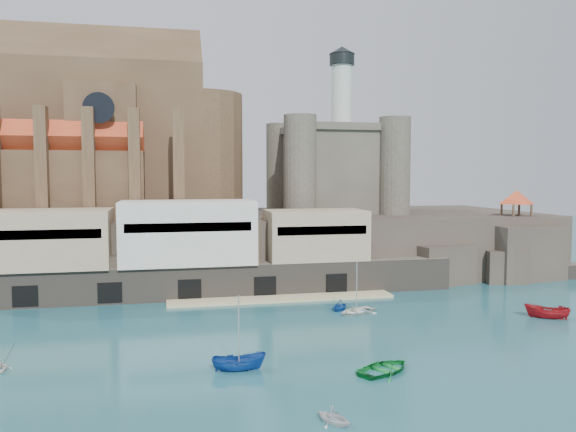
# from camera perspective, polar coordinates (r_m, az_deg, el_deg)

# --- Properties ---
(ground) EXTENTS (300.00, 300.00, 0.00)m
(ground) POSITION_cam_1_polar(r_m,az_deg,el_deg) (57.82, 1.03, -12.40)
(ground) COLOR #1B505A
(ground) RESTS_ON ground
(promontory) EXTENTS (100.00, 36.00, 10.00)m
(promontory) POSITION_cam_1_polar(r_m,az_deg,el_deg) (94.87, -4.50, -2.85)
(promontory) COLOR #2C2621
(promontory) RESTS_ON ground
(quay) EXTENTS (70.00, 12.00, 13.05)m
(quay) POSITION_cam_1_polar(r_m,az_deg,el_deg) (77.78, -10.23, -3.60)
(quay) COLOR #5C544A
(quay) RESTS_ON ground
(church) EXTENTS (47.00, 25.93, 30.51)m
(church) POSITION_cam_1_polar(r_m,az_deg,el_deg) (96.68, -19.09, 7.28)
(church) COLOR #483421
(church) RESTS_ON promontory
(castle_keep) EXTENTS (21.20, 21.20, 29.30)m
(castle_keep) POSITION_cam_1_polar(r_m,az_deg,el_deg) (99.30, 4.70, 5.20)
(castle_keep) COLOR #484338
(castle_keep) RESTS_ON promontory
(rock_outcrop) EXTENTS (14.50, 10.50, 8.70)m
(rock_outcrop) POSITION_cam_1_polar(r_m,az_deg,el_deg) (97.51, 22.12, -3.49)
(rock_outcrop) COLOR #2C2621
(rock_outcrop) RESTS_ON ground
(pavilion) EXTENTS (6.40, 6.40, 5.40)m
(pavilion) POSITION_cam_1_polar(r_m,az_deg,el_deg) (96.92, 22.21, 1.63)
(pavilion) COLOR #483421
(pavilion) RESTS_ON rock_outcrop
(boat_1) EXTENTS (2.83, 2.57, 2.80)m
(boat_1) POSITION_cam_1_polar(r_m,az_deg,el_deg) (39.93, 4.62, -20.21)
(boat_1) COLOR silver
(boat_1) RESTS_ON ground
(boat_2) EXTENTS (1.85, 1.81, 4.63)m
(boat_2) POSITION_cam_1_polar(r_m,az_deg,el_deg) (49.42, -5.00, -15.33)
(boat_2) COLOR navy
(boat_2) RESTS_ON ground
(boat_3) EXTENTS (2.98, 4.06, 5.61)m
(boat_3) POSITION_cam_1_polar(r_m,az_deg,el_deg) (49.63, 9.84, -15.29)
(boat_3) COLOR #127F31
(boat_3) RESTS_ON ground
(boat_4) EXTENTS (2.62, 2.05, 2.66)m
(boat_4) POSITION_cam_1_polar(r_m,az_deg,el_deg) (54.84, -27.22, -13.79)
(boat_4) COLOR white
(boat_4) RESTS_ON ground
(boat_5) EXTENTS (2.60, 2.58, 4.92)m
(boat_5) POSITION_cam_1_polar(r_m,az_deg,el_deg) (72.28, 24.80, -9.41)
(boat_5) COLOR #A1141A
(boat_5) RESTS_ON ground
(boat_6) EXTENTS (2.70, 3.84, 5.27)m
(boat_6) POSITION_cam_1_polar(r_m,az_deg,el_deg) (68.66, 6.97, -9.76)
(boat_6) COLOR white
(boat_6) RESTS_ON ground
(boat_7) EXTENTS (3.14, 3.12, 3.19)m
(boat_7) POSITION_cam_1_polar(r_m,az_deg,el_deg) (69.94, 5.27, -9.48)
(boat_7) COLOR #1646A0
(boat_7) RESTS_ON ground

